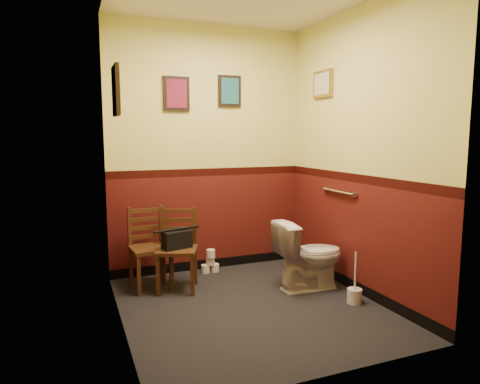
% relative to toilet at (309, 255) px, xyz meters
% --- Properties ---
extents(floor, '(2.20, 2.40, 0.00)m').
position_rel_toilet_xyz_m(floor, '(-0.72, -0.20, -0.34)').
color(floor, black).
rests_on(floor, ground).
extents(wall_back, '(2.20, 0.00, 2.70)m').
position_rel_toilet_xyz_m(wall_back, '(-0.72, 1.00, 1.01)').
color(wall_back, '#4C1410').
rests_on(wall_back, ground).
extents(wall_front, '(2.20, 0.00, 2.70)m').
position_rel_toilet_xyz_m(wall_front, '(-0.72, -1.40, 1.01)').
color(wall_front, '#4C1410').
rests_on(wall_front, ground).
extents(wall_left, '(0.00, 2.40, 2.70)m').
position_rel_toilet_xyz_m(wall_left, '(-1.82, -0.20, 1.01)').
color(wall_left, '#4C1410').
rests_on(wall_left, ground).
extents(wall_right, '(0.00, 2.40, 2.70)m').
position_rel_toilet_xyz_m(wall_right, '(0.38, -0.20, 1.01)').
color(wall_right, '#4C1410').
rests_on(wall_right, ground).
extents(grab_bar, '(0.05, 0.56, 0.06)m').
position_rel_toilet_xyz_m(grab_bar, '(0.35, 0.05, 0.61)').
color(grab_bar, silver).
rests_on(grab_bar, wall_right).
extents(framed_print_back_a, '(0.28, 0.04, 0.36)m').
position_rel_toilet_xyz_m(framed_print_back_a, '(-1.07, 0.98, 1.61)').
color(framed_print_back_a, black).
rests_on(framed_print_back_a, wall_back).
extents(framed_print_back_b, '(0.26, 0.04, 0.34)m').
position_rel_toilet_xyz_m(framed_print_back_b, '(-0.47, 0.98, 1.66)').
color(framed_print_back_b, black).
rests_on(framed_print_back_b, wall_back).
extents(framed_print_left, '(0.04, 0.30, 0.38)m').
position_rel_toilet_xyz_m(framed_print_left, '(-1.80, -0.10, 1.51)').
color(framed_print_left, black).
rests_on(framed_print_left, wall_left).
extents(framed_print_right, '(0.04, 0.34, 0.28)m').
position_rel_toilet_xyz_m(framed_print_right, '(0.36, 0.40, 1.71)').
color(framed_print_right, olive).
rests_on(framed_print_right, wall_right).
extents(toilet, '(0.70, 0.41, 0.68)m').
position_rel_toilet_xyz_m(toilet, '(0.00, 0.00, 0.00)').
color(toilet, white).
rests_on(toilet, floor).
extents(toilet_brush, '(0.13, 0.13, 0.48)m').
position_rel_toilet_xyz_m(toilet_brush, '(0.19, -0.48, -0.26)').
color(toilet_brush, silver).
rests_on(toilet_brush, floor).
extents(chair_left, '(0.41, 0.41, 0.81)m').
position_rel_toilet_xyz_m(chair_left, '(-1.45, 0.64, 0.07)').
color(chair_left, '#492C16').
rests_on(chair_left, floor).
extents(chair_right, '(0.49, 0.49, 0.81)m').
position_rel_toilet_xyz_m(chair_right, '(-1.21, 0.49, 0.07)').
color(chair_right, '#492C16').
rests_on(chair_right, floor).
extents(handbag, '(0.30, 0.20, 0.20)m').
position_rel_toilet_xyz_m(handbag, '(-1.22, 0.45, 0.17)').
color(handbag, black).
rests_on(handbag, chair_right).
extents(tp_stack, '(0.20, 0.12, 0.26)m').
position_rel_toilet_xyz_m(tp_stack, '(-0.75, 0.85, -0.23)').
color(tp_stack, silver).
rests_on(tp_stack, floor).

